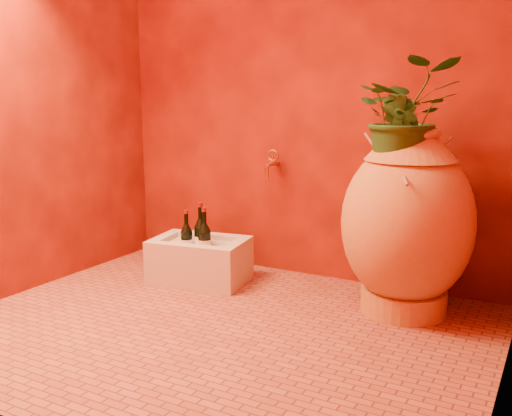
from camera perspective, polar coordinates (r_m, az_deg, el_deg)
The scene contains 11 objects.
floor at distance 2.79m, azimuth -3.97°, elevation -11.91°, with size 2.50×2.50×0.00m, color #964B31.
wall_back at distance 3.46m, azimuth 5.01°, elevation 13.69°, with size 2.50×0.02×2.50m, color #4E0C04.
wall_left at distance 3.42m, azimuth -22.63°, elevation 12.93°, with size 0.02×2.00×2.50m, color #4E0C04.
amphora at distance 2.95m, azimuth 14.88°, elevation -1.42°, with size 0.74×0.74×0.94m.
stone_basin at distance 3.44m, azimuth -5.63°, elevation -5.31°, with size 0.60×0.46×0.26m.
wine_bottle_a at distance 3.41m, azimuth -5.53°, elevation -3.04°, with size 0.08×0.08×0.34m.
wine_bottle_b at distance 3.34m, azimuth -5.16°, elevation -3.42°, with size 0.08×0.08×0.32m.
wine_bottle_c at distance 3.41m, azimuth -6.95°, elevation -3.34°, with size 0.07×0.07×0.30m.
wall_tap at distance 3.48m, azimuth 1.56°, elevation 4.57°, with size 0.07×0.16×0.17m.
plant_main at distance 2.87m, azimuth 14.76°, elevation 8.96°, with size 0.48×0.42×0.54m, color #1C4A1A.
plant_side at distance 2.86m, azimuth 14.25°, elevation 6.94°, with size 0.22×0.18×0.41m, color #1C4A1A.
Camera 1 is at (1.40, -2.16, 1.09)m, focal length 40.00 mm.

